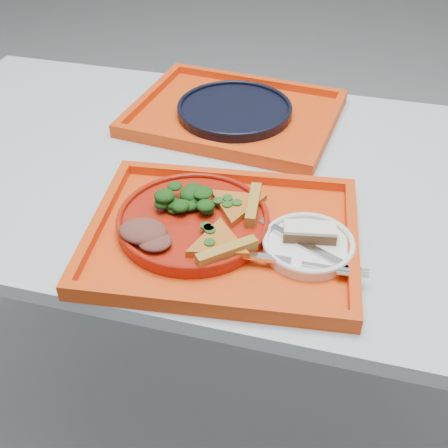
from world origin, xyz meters
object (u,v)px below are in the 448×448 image
Objects in this scene: dinner_plate at (193,222)px; dessert_bar at (310,232)px; navy_plate at (235,111)px; tray_far at (234,116)px; tray_main at (223,238)px.

dinner_plate is 0.20m from dessert_bar.
dinner_plate reaches higher than navy_plate.
dessert_bar reaches higher than dinner_plate.
navy_plate is (-0.00, 0.00, 0.01)m from tray_far.
navy_plate is 0.47m from dessert_bar.
dinner_plate is at bearing -86.06° from navy_plate.
dessert_bar reaches higher than tray_far.
tray_main is at bearing 175.63° from dessert_bar.
dessert_bar is (0.23, -0.41, 0.03)m from tray_far.
tray_main is 0.06m from dinner_plate.
tray_far is 1.73× the size of navy_plate.
tray_main is at bearing -78.79° from navy_plate.
navy_plate is at bearing 93.94° from dinner_plate.
dessert_bar is at bearing -0.68° from tray_main.
dessert_bar is at bearing -54.87° from tray_far.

